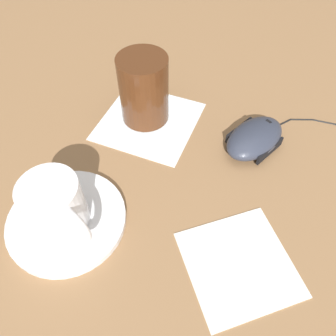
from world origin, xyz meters
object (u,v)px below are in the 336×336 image
computer_mouse (255,138)px  drinking_glass (144,90)px  coffee_cup (56,206)px  saucer (67,220)px

computer_mouse → drinking_glass: 0.19m
coffee_cup → computer_mouse: 0.31m
coffee_cup → computer_mouse: (0.19, 0.24, -0.03)m
saucer → coffee_cup: (-0.00, -0.00, 0.04)m
coffee_cup → saucer: bearing=75.8°
saucer → computer_mouse: bearing=52.4°
saucer → drinking_glass: (-0.00, 0.23, 0.05)m
computer_mouse → drinking_glass: bearing=-175.7°
drinking_glass → computer_mouse: bearing=4.3°
coffee_cup → drinking_glass: 0.23m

